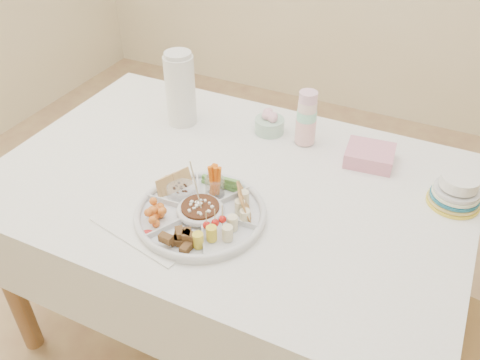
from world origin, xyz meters
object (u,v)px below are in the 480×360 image
at_px(dining_table, 230,260).
at_px(party_tray, 201,212).
at_px(plate_stack, 457,190).
at_px(thermos, 180,88).

xyz_separation_m(dining_table, party_tray, (0.01, -0.20, 0.40)).
xyz_separation_m(dining_table, plate_stack, (0.67, 0.19, 0.43)).
height_order(dining_table, plate_stack, plate_stack).
bearing_deg(plate_stack, thermos, 176.53).
relative_size(thermos, plate_stack, 1.79).
distance_m(dining_table, plate_stack, 0.82).
height_order(party_tray, plate_stack, plate_stack).
bearing_deg(thermos, dining_table, -37.77).
xyz_separation_m(dining_table, thermos, (-0.32, 0.25, 0.52)).
bearing_deg(party_tray, plate_stack, 30.74).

